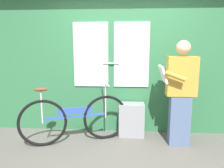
{
  "coord_description": "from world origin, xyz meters",
  "views": [
    {
      "loc": [
        0.09,
        -2.75,
        1.57
      ],
      "look_at": [
        -0.14,
        0.51,
        0.97
      ],
      "focal_mm": 35.47,
      "sensor_mm": 36.0,
      "label": 1
    }
  ],
  "objects": [
    {
      "name": "trash_bin_by_wall",
      "position": [
        0.17,
        0.89,
        0.28
      ],
      "size": [
        0.43,
        0.28,
        0.57
      ],
      "primitive_type": "cube",
      "color": "gray",
      "rests_on": "ground_plane"
    },
    {
      "name": "train_door_wall",
      "position": [
        -0.01,
        1.11,
        1.26
      ],
      "size": [
        4.87,
        0.28,
        2.42
      ],
      "color": "#2D6B42",
      "rests_on": "ground_plane"
    },
    {
      "name": "bicycle_near_door",
      "position": [
        -0.74,
        0.55,
        0.39
      ],
      "size": [
        1.65,
        0.7,
        0.95
      ],
      "rotation": [
        0.0,
        0.0,
        0.35
      ],
      "color": "black",
      "rests_on": "ground_plane"
    },
    {
      "name": "ground_plane",
      "position": [
        0.0,
        0.0,
        -0.02
      ],
      "size": [
        5.87,
        3.83,
        0.04
      ],
      "primitive_type": "cube",
      "color": "#56544F"
    },
    {
      "name": "passenger_reading_newspaper",
      "position": [
        0.89,
        0.6,
        0.85
      ],
      "size": [
        0.56,
        0.48,
        1.62
      ],
      "rotation": [
        0.0,
        0.0,
        3.16
      ],
      "color": "slate",
      "rests_on": "ground_plane"
    }
  ]
}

